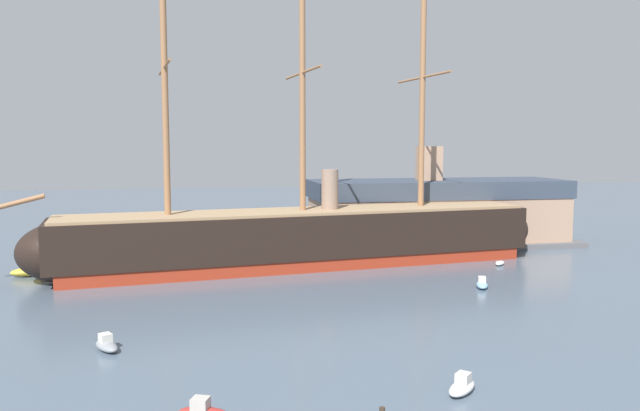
% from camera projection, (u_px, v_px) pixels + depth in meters
% --- Properties ---
extents(tall_ship, '(72.44, 18.68, 34.91)m').
position_uv_depth(tall_ship, '(303.00, 237.00, 78.44)').
color(tall_ship, maroon).
rests_on(tall_ship, ground).
extents(motorboat_foreground_right, '(2.96, 2.94, 1.24)m').
position_uv_depth(motorboat_foreground_right, '(462.00, 386.00, 38.66)').
color(motorboat_foreground_right, silver).
rests_on(motorboat_foreground_right, ground).
extents(motorboat_mid_left, '(2.56, 3.23, 1.26)m').
position_uv_depth(motorboat_mid_left, '(107.00, 345.00, 46.64)').
color(motorboat_mid_left, gray).
rests_on(motorboat_mid_left, ground).
extents(motorboat_alongside_stern, '(2.20, 3.14, 1.22)m').
position_uv_depth(motorboat_alongside_stern, '(482.00, 284.00, 66.90)').
color(motorboat_alongside_stern, '#7FB2D6').
rests_on(motorboat_alongside_stern, ground).
extents(motorboat_far_left, '(5.00, 3.04, 1.96)m').
position_uv_depth(motorboat_far_left, '(32.00, 270.00, 72.96)').
color(motorboat_far_left, gold).
rests_on(motorboat_far_left, ground).
extents(dinghy_far_right, '(2.25, 2.28, 0.53)m').
position_uv_depth(dinghy_far_right, '(500.00, 263.00, 79.55)').
color(dinghy_far_right, silver).
rests_on(dinghy_far_right, ground).
extents(dockside_warehouse_right, '(42.04, 14.78, 15.18)m').
position_uv_depth(dockside_warehouse_right, '(437.00, 213.00, 95.13)').
color(dockside_warehouse_right, '#565659').
rests_on(dockside_warehouse_right, ground).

